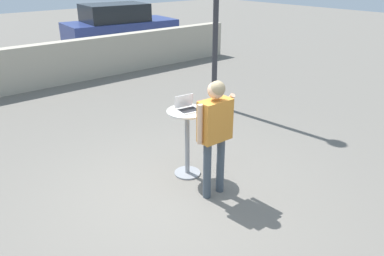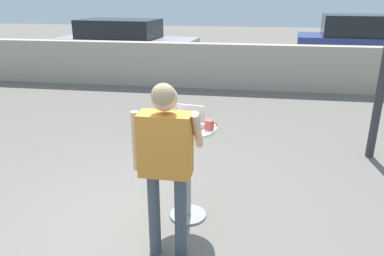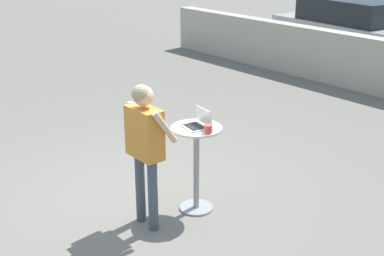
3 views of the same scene
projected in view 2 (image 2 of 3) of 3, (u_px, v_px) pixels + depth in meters
ground_plane at (126, 230)px, 3.91m from camera, size 50.00×50.00×0.00m
pavement_kerb at (204, 66)px, 9.62m from camera, size 13.86×0.35×1.13m
cafe_table at (188, 162)px, 3.94m from camera, size 0.60×0.60×1.05m
laptop at (188, 122)px, 3.80m from camera, size 0.33×0.31×0.21m
coffee_mug at (209, 125)px, 3.74m from camera, size 0.13×0.09×0.10m
standing_person at (166, 151)px, 3.19m from camera, size 0.59×0.36×1.66m
parked_car_near_street at (364, 43)px, 11.60m from camera, size 4.28×2.25×1.70m
parked_car_further_down at (125, 43)px, 12.11m from camera, size 4.66×2.19×1.54m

